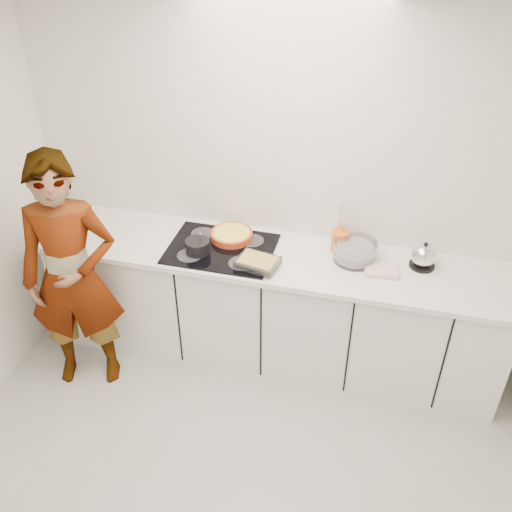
% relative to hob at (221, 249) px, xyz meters
% --- Properties ---
extents(floor, '(3.60, 3.20, 0.00)m').
position_rel_hob_xyz_m(floor, '(0.35, -1.26, -0.92)').
color(floor, '#ADADA9').
rests_on(floor, ground).
extents(ceiling, '(3.60, 3.20, 0.00)m').
position_rel_hob_xyz_m(ceiling, '(0.35, -1.26, 1.68)').
color(ceiling, white).
rests_on(ceiling, wall_back).
extents(wall_back, '(3.60, 0.00, 2.60)m').
position_rel_hob_xyz_m(wall_back, '(0.35, 0.34, 0.38)').
color(wall_back, silver).
rests_on(wall_back, ground).
extents(base_cabinets, '(3.20, 0.58, 0.87)m').
position_rel_hob_xyz_m(base_cabinets, '(0.35, 0.02, -0.48)').
color(base_cabinets, silver).
rests_on(base_cabinets, floor).
extents(countertop, '(3.24, 0.64, 0.04)m').
position_rel_hob_xyz_m(countertop, '(0.35, 0.02, -0.03)').
color(countertop, white).
rests_on(countertop, base_cabinets).
extents(hob, '(0.72, 0.54, 0.01)m').
position_rel_hob_xyz_m(hob, '(0.00, 0.00, 0.00)').
color(hob, black).
rests_on(hob, countertop).
extents(tart_dish, '(0.33, 0.33, 0.05)m').
position_rel_hob_xyz_m(tart_dish, '(0.03, 0.14, 0.03)').
color(tart_dish, '#BF3E1D').
rests_on(tart_dish, hob).
extents(saucepan, '(0.17, 0.17, 0.16)m').
position_rel_hob_xyz_m(saucepan, '(-0.14, -0.09, 0.05)').
color(saucepan, black).
rests_on(saucepan, hob).
extents(baking_dish, '(0.30, 0.24, 0.05)m').
position_rel_hob_xyz_m(baking_dish, '(0.29, -0.14, 0.04)').
color(baking_dish, silver).
rests_on(baking_dish, hob).
extents(mixing_bowl, '(0.31, 0.31, 0.13)m').
position_rel_hob_xyz_m(mixing_bowl, '(0.90, 0.11, 0.05)').
color(mixing_bowl, silver).
rests_on(mixing_bowl, countertop).
extents(tea_towel, '(0.23, 0.18, 0.03)m').
position_rel_hob_xyz_m(tea_towel, '(1.08, 0.00, 0.01)').
color(tea_towel, white).
rests_on(tea_towel, countertop).
extents(kettle, '(0.21, 0.21, 0.19)m').
position_rel_hob_xyz_m(kettle, '(1.34, 0.14, 0.07)').
color(kettle, black).
rests_on(kettle, countertop).
extents(utensil_crock, '(0.12, 0.12, 0.15)m').
position_rel_hob_xyz_m(utensil_crock, '(0.79, 0.19, 0.07)').
color(utensil_crock, '#DC5C1B').
rests_on(utensil_crock, countertop).
extents(cook, '(0.73, 0.59, 1.74)m').
position_rel_hob_xyz_m(cook, '(-0.87, -0.50, -0.04)').
color(cook, silver).
rests_on(cook, floor).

